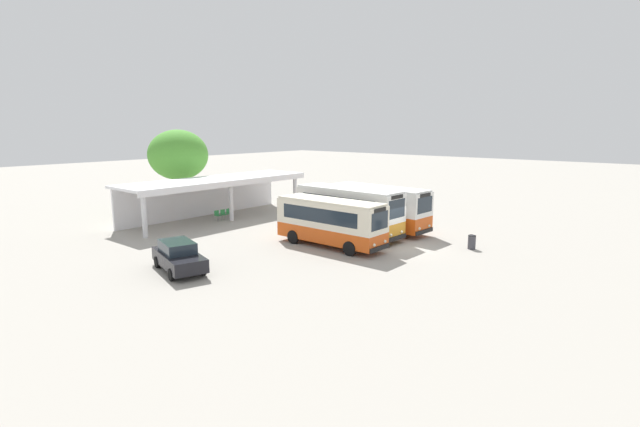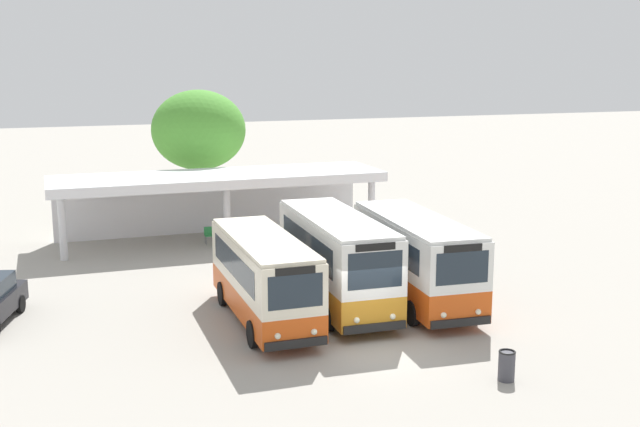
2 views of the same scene
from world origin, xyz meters
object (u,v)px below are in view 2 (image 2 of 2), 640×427
city_bus_second_in_row (336,257)px  waiting_chair_second_from_end (221,233)px  waiting_chair_middle_seat (233,232)px  city_bus_middle_cream (415,256)px  waiting_chair_end_by_column (209,234)px  city_bus_nearest_orange (264,275)px  litter_bin_apron (507,365)px

city_bus_second_in_row → waiting_chair_second_from_end: bearing=99.2°
waiting_chair_middle_seat → city_bus_second_in_row: bearing=-83.8°
city_bus_middle_cream → waiting_chair_end_by_column: (-5.47, 12.06, -1.30)m
city_bus_nearest_orange → city_bus_second_in_row: size_ratio=0.94×
city_bus_middle_cream → waiting_chair_middle_seat: bearing=109.4°
city_bus_middle_cream → city_bus_nearest_orange: bearing=-177.6°
city_bus_nearest_orange → waiting_chair_end_by_column: bearing=87.6°
waiting_chair_end_by_column → litter_bin_apron: (4.70, -19.63, -0.07)m
waiting_chair_second_from_end → litter_bin_apron: litter_bin_apron is taller
city_bus_nearest_orange → city_bus_second_in_row: 3.10m
litter_bin_apron → waiting_chair_second_from_end: bearing=101.8°
waiting_chair_middle_seat → waiting_chair_second_from_end: bearing=-179.6°
waiting_chair_end_by_column → waiting_chair_middle_seat: same height
waiting_chair_second_from_end → waiting_chair_end_by_column: bearing=178.2°
city_bus_second_in_row → waiting_chair_middle_seat: size_ratio=9.50×
city_bus_second_in_row → city_bus_middle_cream: size_ratio=1.00×
city_bus_middle_cream → waiting_chair_middle_seat: (-4.24, 12.05, -1.30)m
waiting_chair_end_by_column → litter_bin_apron: litter_bin_apron is taller
city_bus_second_in_row → waiting_chair_middle_seat: 11.67m
city_bus_nearest_orange → waiting_chair_second_from_end: size_ratio=8.92×
city_bus_nearest_orange → city_bus_second_in_row: (3.00, 0.78, 0.19)m
city_bus_second_in_row → waiting_chair_middle_seat: (-1.25, 11.52, -1.38)m
city_bus_middle_cream → waiting_chair_second_from_end: size_ratio=9.46×
city_bus_second_in_row → city_bus_middle_cream: (3.00, -0.53, -0.08)m
city_bus_nearest_orange → city_bus_second_in_row: bearing=14.5°
litter_bin_apron → waiting_chair_middle_seat: bearing=100.0°
city_bus_middle_cream → waiting_chair_middle_seat: city_bus_middle_cream is taller
city_bus_nearest_orange → waiting_chair_end_by_column: 12.38m
waiting_chair_end_by_column → waiting_chair_middle_seat: bearing=-0.7°
waiting_chair_end_by_column → waiting_chair_second_from_end: size_ratio=1.00×
waiting_chair_second_from_end → litter_bin_apron: 20.03m
city_bus_nearest_orange → waiting_chair_second_from_end: bearing=84.7°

